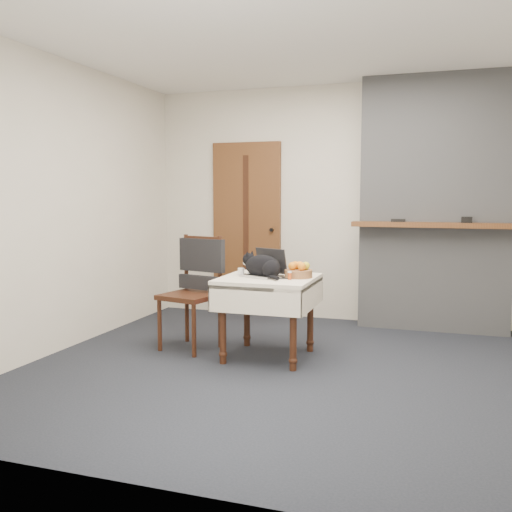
% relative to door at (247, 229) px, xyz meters
% --- Properties ---
extents(ground, '(4.50, 4.50, 0.00)m').
position_rel_door_xyz_m(ground, '(1.20, -1.97, -1.00)').
color(ground, black).
rests_on(ground, ground).
extents(room_shell, '(4.52, 4.01, 2.61)m').
position_rel_door_xyz_m(room_shell, '(1.20, -1.51, 0.76)').
color(room_shell, beige).
rests_on(room_shell, ground).
extents(door, '(0.82, 0.10, 2.00)m').
position_rel_door_xyz_m(door, '(0.00, 0.00, 0.00)').
color(door, brown).
rests_on(door, ground).
extents(chimney, '(1.62, 0.48, 2.60)m').
position_rel_door_xyz_m(chimney, '(2.10, -0.13, 0.30)').
color(chimney, gray).
rests_on(chimney, ground).
extents(side_table, '(0.78, 0.78, 0.70)m').
position_rel_door_xyz_m(side_table, '(0.79, -1.69, -0.41)').
color(side_table, '#34160E').
rests_on(side_table, ground).
extents(laptop, '(0.40, 0.37, 0.24)m').
position_rel_door_xyz_m(laptop, '(0.75, -1.66, -0.24)').
color(laptop, '#B7B7BC').
rests_on(laptop, side_table).
extents(cat, '(0.41, 0.32, 0.22)m').
position_rel_door_xyz_m(cat, '(0.75, -1.72, -0.21)').
color(cat, black).
rests_on(cat, side_table).
extents(cream_jar, '(0.06, 0.06, 0.07)m').
position_rel_door_xyz_m(cream_jar, '(0.54, -1.68, -0.27)').
color(cream_jar, silver).
rests_on(cream_jar, side_table).
extents(pill_bottle, '(0.03, 0.03, 0.07)m').
position_rel_door_xyz_m(pill_bottle, '(1.00, -1.78, -0.26)').
color(pill_bottle, '#A93F14').
rests_on(pill_bottle, side_table).
extents(fruit_basket, '(0.23, 0.23, 0.13)m').
position_rel_door_xyz_m(fruit_basket, '(1.04, -1.63, -0.25)').
color(fruit_basket, '#8F5F39').
rests_on(fruit_basket, side_table).
extents(desk_clutter, '(0.15, 0.06, 0.01)m').
position_rel_door_xyz_m(desk_clutter, '(0.98, -1.68, -0.30)').
color(desk_clutter, black).
rests_on(desk_clutter, side_table).
extents(chair, '(0.56, 0.55, 1.03)m').
position_rel_door_xyz_m(chair, '(0.06, -1.55, -0.34)').
color(chair, '#34160E').
rests_on(chair, ground).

